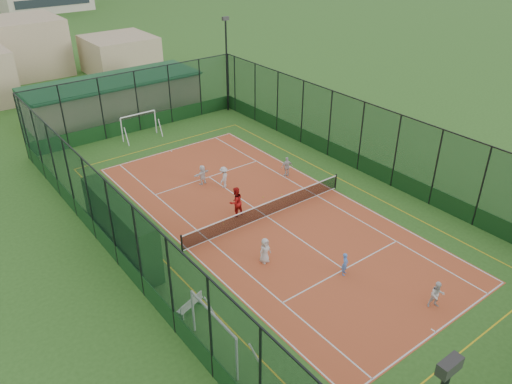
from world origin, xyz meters
The scene contains 18 objects.
ground centered at (0.00, 0.00, 0.00)m, with size 300.00×300.00×0.00m, color #2F5D20.
court_slab centered at (0.00, 0.00, 0.01)m, with size 11.17×23.97×0.01m, color #BF532A.
tennis_net centered at (0.00, 0.00, 0.53)m, with size 11.67×0.12×1.06m, color black, non-canonical shape.
perimeter_fence centered at (0.00, 0.00, 2.50)m, with size 18.12×34.12×5.00m, color #0F2F1F, non-canonical shape.
floodlight_ne centered at (8.60, 16.60, 4.12)m, with size 0.60×0.26×8.25m, color black, non-canonical shape.
clubhouse centered at (0.00, 22.00, 1.57)m, with size 15.20×7.20×3.15m, color tan, non-canonical shape.
hedge_left centered at (-8.30, 1.82, 1.58)m, with size 1.08×7.21×3.15m, color black.
white_bench centered at (-7.80, -4.23, 0.41)m, with size 1.44×0.40×0.81m, color white, non-canonical shape.
futsal_goal_near centered at (-8.30, -7.04, 1.09)m, with size 0.99×3.39×2.19m, color white, non-canonical shape.
futsal_goal_far centered at (-0.66, 15.67, 0.98)m, with size 3.05×0.88×1.97m, color white, non-canonical shape.
child_near_left centered at (-2.83, -3.43, 0.72)m, with size 0.70×0.45×1.43m, color silver.
child_near_mid centered at (-0.27, -6.64, 0.64)m, with size 0.46×0.30×1.26m, color #528BEA.
child_near_right centered at (1.33, -10.86, 0.71)m, with size 0.68×0.53×1.40m, color silver.
child_far_left centered at (0.02, 4.56, 0.75)m, with size 0.95×0.55×1.47m, color silver.
child_far_right centered at (4.37, 3.28, 0.72)m, with size 0.83×0.35×1.42m, color silver.
child_far_back centered at (-0.85, 5.82, 0.69)m, with size 1.26×0.40×1.36m, color white.
coach centered at (-1.39, 1.20, 0.95)m, with size 0.91×0.71×1.88m, color #AD1312.
tennis_balls centered at (0.35, 1.38, 0.04)m, with size 4.99×1.14×0.07m.
Camera 1 is at (-15.85, -19.77, 15.97)m, focal length 35.00 mm.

